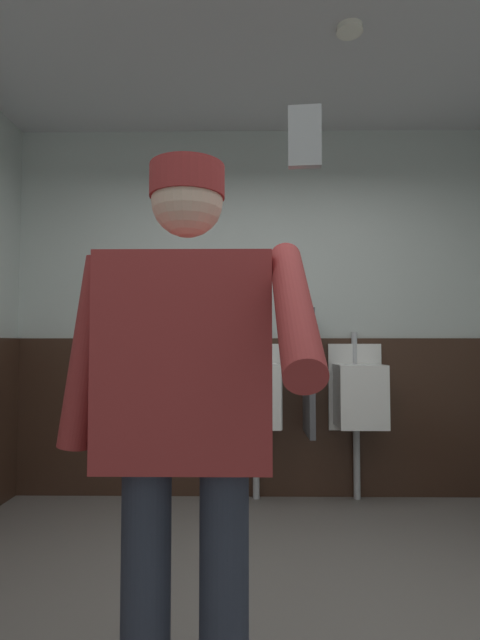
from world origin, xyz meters
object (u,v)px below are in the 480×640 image
person (186,402)px  cell_phone (305,137)px  urinal_left (256,395)px  urinal_middle (359,395)px

person → cell_phone: (0.28, -0.50, 0.54)m
urinal_left → person: person is taller
urinal_left → urinal_middle: size_ratio=1.00×
urinal_left → urinal_middle: 0.75m
urinal_middle → cell_phone: bearing=-105.4°
urinal_left → person: (-0.25, -2.10, 0.21)m
urinal_middle → person: person is taller
urinal_middle → cell_phone: cell_phone is taller
urinal_left → person: size_ratio=0.74×
person → cell_phone: person is taller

